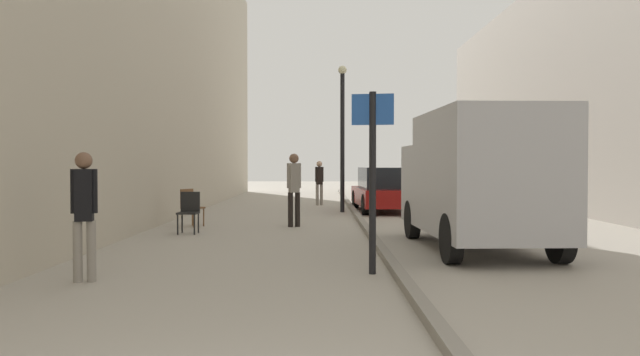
% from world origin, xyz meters
% --- Properties ---
extents(ground_plane, '(80.00, 80.00, 0.00)m').
position_xyz_m(ground_plane, '(0.00, 12.00, 0.00)').
color(ground_plane, '#A8A093').
extents(building_facade_left, '(2.74, 40.00, 10.55)m').
position_xyz_m(building_facade_left, '(-4.97, 12.00, 5.27)').
color(building_facade_left, '#BCB29E').
rests_on(building_facade_left, ground_plane).
extents(kerb_strip, '(0.16, 40.00, 0.12)m').
position_xyz_m(kerb_strip, '(1.58, 12.00, 0.06)').
color(kerb_strip, gray).
rests_on(kerb_strip, ground_plane).
extents(pedestrian_main_foreground, '(0.32, 0.25, 1.68)m').
position_xyz_m(pedestrian_main_foreground, '(0.46, 20.64, 0.97)').
color(pedestrian_main_foreground, gray).
rests_on(pedestrian_main_foreground, ground_plane).
extents(pedestrian_mid_block, '(0.34, 0.23, 1.73)m').
position_xyz_m(pedestrian_mid_block, '(-2.65, 5.58, 1.00)').
color(pedestrian_mid_block, gray).
rests_on(pedestrian_mid_block, ground_plane).
extents(pedestrian_far_crossing, '(0.35, 0.26, 1.83)m').
position_xyz_m(pedestrian_far_crossing, '(-0.16, 12.69, 1.06)').
color(pedestrian_far_crossing, black).
rests_on(pedestrian_far_crossing, ground_plane).
extents(delivery_van, '(2.10, 4.89, 2.49)m').
position_xyz_m(delivery_van, '(3.36, 8.65, 1.33)').
color(delivery_van, '#B7B7BC').
rests_on(delivery_van, ground_plane).
extents(parked_car, '(2.01, 4.28, 1.45)m').
position_xyz_m(parked_car, '(2.64, 17.70, 0.71)').
color(parked_car, maroon).
rests_on(parked_car, ground_plane).
extents(street_sign_post, '(0.60, 0.13, 2.60)m').
position_xyz_m(street_sign_post, '(1.24, 6.17, 1.55)').
color(street_sign_post, black).
rests_on(street_sign_post, ground_plane).
extents(lamp_post, '(0.28, 0.28, 4.76)m').
position_xyz_m(lamp_post, '(1.22, 17.37, 2.72)').
color(lamp_post, black).
rests_on(lamp_post, ground_plane).
extents(cafe_chair_near_window, '(0.46, 0.46, 0.94)m').
position_xyz_m(cafe_chair_near_window, '(-2.47, 11.25, 0.55)').
color(cafe_chair_near_window, black).
rests_on(cafe_chair_near_window, ground_plane).
extents(cafe_chair_by_doorway, '(0.60, 0.60, 0.94)m').
position_xyz_m(cafe_chair_by_doorway, '(-2.78, 12.82, 0.55)').
color(cafe_chair_by_doorway, brown).
rests_on(cafe_chair_by_doorway, ground_plane).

